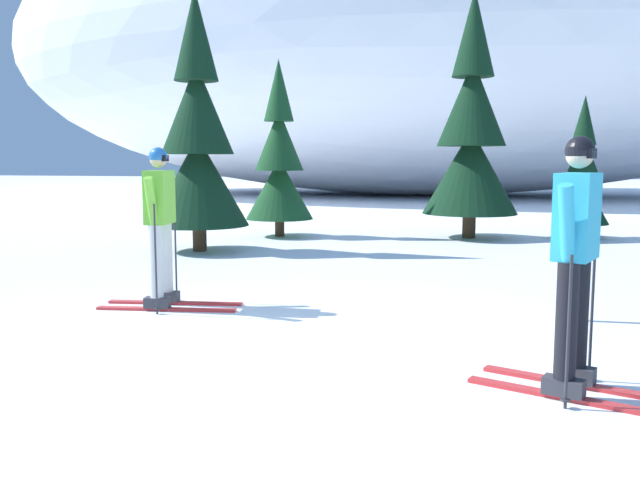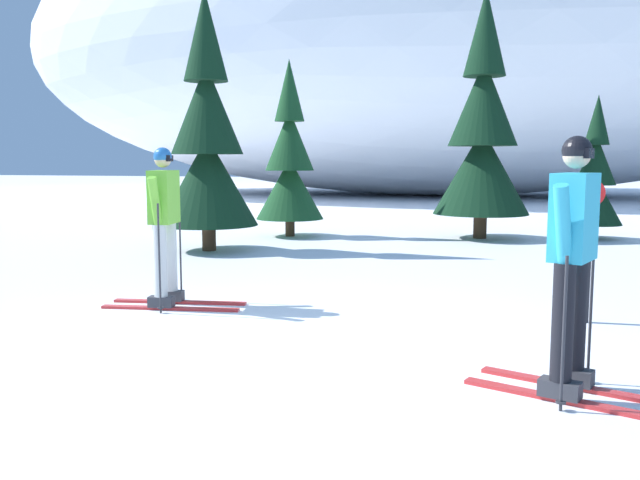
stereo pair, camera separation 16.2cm
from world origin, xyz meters
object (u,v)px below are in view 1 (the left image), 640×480
skier_lime_jacket (161,223)px  trail_marker_post (584,241)px  pine_tree_left (279,163)px  pine_tree_far_left (198,143)px  pine_tree_center_left (471,136)px  pine_tree_center_right (582,179)px  skier_cyan_jacket (576,259)px

skier_lime_jacket → trail_marker_post: (4.59, 0.43, -0.13)m
trail_marker_post → pine_tree_left: bearing=128.3°
pine_tree_far_left → pine_tree_center_left: pine_tree_center_left is taller
trail_marker_post → pine_tree_center_right: bearing=82.6°
skier_cyan_jacket → pine_tree_center_left: pine_tree_center_left is taller
pine_tree_center_left → skier_cyan_jacket: bearing=-84.7°
skier_cyan_jacket → pine_tree_center_right: 10.59m
pine_tree_center_right → pine_tree_center_left: bearing=-166.2°
skier_cyan_jacket → pine_tree_center_left: size_ratio=0.35×
skier_lime_jacket → pine_tree_center_right: 10.26m
skier_cyan_jacket → trail_marker_post: bearing=80.8°
pine_tree_center_left → pine_tree_center_right: (2.36, 0.58, -0.92)m
pine_tree_far_left → trail_marker_post: bearing=-34.1°
trail_marker_post → pine_tree_far_left: bearing=145.9°
skier_lime_jacket → pine_tree_center_right: (5.65, 8.56, 0.31)m
pine_tree_left → trail_marker_post: size_ratio=2.60×
pine_tree_center_right → trail_marker_post: bearing=-97.4°
skier_cyan_jacket → pine_tree_left: pine_tree_left is taller
pine_tree_left → trail_marker_post: pine_tree_left is taller
skier_cyan_jacket → pine_tree_center_left: (-0.92, 9.91, 1.23)m
skier_lime_jacket → pine_tree_center_right: bearing=56.6°
skier_lime_jacket → trail_marker_post: bearing=5.3°
pine_tree_center_right → pine_tree_left: bearing=-168.9°
pine_tree_left → pine_tree_center_right: 6.60m
skier_cyan_jacket → trail_marker_post: (0.38, 2.36, -0.14)m
pine_tree_center_right → skier_lime_jacket: bearing=-123.4°
pine_tree_left → pine_tree_center_right: pine_tree_left is taller
pine_tree_far_left → pine_tree_left: (0.73, 2.70, -0.37)m
pine_tree_far_left → pine_tree_left: pine_tree_far_left is taller
skier_cyan_jacket → pine_tree_center_left: 10.02m
skier_cyan_jacket → pine_tree_left: 10.52m
pine_tree_far_left → skier_cyan_jacket: bearing=-48.5°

